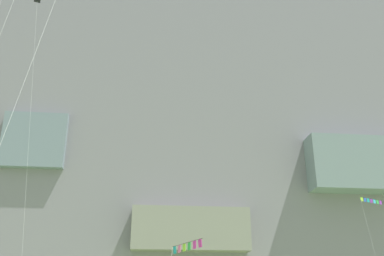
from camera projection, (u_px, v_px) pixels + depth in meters
name	position (u px, v px, depth m)	size (l,w,h in m)	color
cliff_face	(184.00, 89.00, 80.35)	(180.00, 26.50, 78.48)	gray
kite_banner_upper_left	(186.00, 250.00, 28.00)	(2.46, 5.43, 6.39)	black
kite_banner_high_right	(372.00, 209.00, 43.19)	(3.01, 3.78, 12.47)	black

